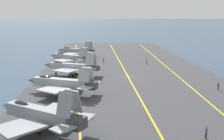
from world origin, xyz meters
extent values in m
plane|color=#334C66|center=(0.00, 0.00, 0.00)|extent=(2000.00, 2000.00, 0.00)
cube|color=#424244|center=(0.00, 0.00, 0.20)|extent=(181.62, 50.28, 0.40)
cube|color=yellow|center=(0.00, -13.83, 0.40)|extent=(163.36, 6.31, 0.01)
cube|color=yellow|center=(0.00, 0.00, 0.40)|extent=(163.45, 0.36, 0.01)
cube|color=yellow|center=(0.00, 13.83, 0.40)|extent=(163.14, 10.90, 0.01)
cube|color=gray|center=(-35.44, 17.44, 3.01)|extent=(8.28, 10.83, 1.86)
cone|color=#5B5E60|center=(-31.52, 23.11, 3.01)|extent=(2.73, 2.85, 1.77)
cube|color=#38383A|center=(-39.45, 11.62, 3.01)|extent=(2.85, 2.80, 1.58)
ellipsoid|color=#232D38|center=(-33.39, 20.41, 3.89)|extent=(2.48, 2.96, 1.02)
cube|color=gray|center=(-38.82, 19.28, 2.41)|extent=(7.69, 7.75, 0.28)
cube|color=gray|center=(-32.51, 14.93, 2.41)|extent=(7.25, 6.85, 0.28)
cube|color=gray|center=(-39.52, 13.24, 5.62)|extent=(2.10, 2.42, 3.31)
cube|color=gray|center=(-37.92, 12.13, 5.62)|extent=(2.10, 2.42, 3.31)
cube|color=gray|center=(-41.09, 13.34, 3.01)|extent=(3.57, 3.57, 0.20)
cube|color=gray|center=(-37.26, 10.70, 3.01)|extent=(3.48, 3.21, 0.20)
cylinder|color=#B2B2B7|center=(-32.93, 21.07, 1.24)|extent=(0.16, 0.16, 1.68)
cylinder|color=black|center=(-32.93, 21.07, 0.70)|extent=(0.52, 0.62, 0.60)
cylinder|color=#B2B2B7|center=(-37.19, 17.18, 1.24)|extent=(0.16, 0.16, 1.68)
cylinder|color=black|center=(-37.19, 17.18, 0.70)|extent=(0.52, 0.62, 0.60)
cylinder|color=#B2B2B7|center=(-35.05, 15.71, 1.24)|extent=(0.16, 0.16, 1.68)
cylinder|color=black|center=(-35.05, 15.71, 0.70)|extent=(0.52, 0.62, 0.60)
cube|color=#9EA3A8|center=(-16.18, 16.51, 2.88)|extent=(6.33, 12.01, 1.78)
cone|color=#5B5E60|center=(-13.46, 23.10, 2.88)|extent=(2.45, 2.79, 1.69)
cube|color=#38383A|center=(-18.97, 9.77, 2.88)|extent=(2.65, 2.62, 1.51)
ellipsoid|color=#232D38|center=(-14.76, 19.96, 3.72)|extent=(2.04, 3.13, 0.98)
cube|color=#9EA3A8|center=(-19.43, 17.41, 2.30)|extent=(7.10, 7.18, 0.28)
cube|color=#9EA3A8|center=(-13.25, 14.85, 2.30)|extent=(5.63, 5.97, 0.28)
cube|color=#9EA3A8|center=(-19.33, 11.35, 5.14)|extent=(1.68, 2.47, 2.72)
cube|color=#9EA3A8|center=(-17.60, 10.64, 5.14)|extent=(1.68, 2.47, 2.72)
cube|color=#9EA3A8|center=(-20.90, 11.11, 2.88)|extent=(3.61, 3.46, 0.20)
cube|color=#9EA3A8|center=(-16.67, 9.36, 2.88)|extent=(3.24, 2.87, 0.20)
cylinder|color=#B2B2B7|center=(-14.44, 20.72, 1.19)|extent=(0.16, 0.16, 1.59)
cylinder|color=black|center=(-14.44, 20.72, 0.70)|extent=(0.43, 0.64, 0.60)
cylinder|color=#B2B2B7|center=(-17.81, 15.84, 1.19)|extent=(0.16, 0.16, 1.59)
cylinder|color=black|center=(-17.81, 15.84, 0.70)|extent=(0.43, 0.64, 0.60)
cylinder|color=#B2B2B7|center=(-15.51, 14.89, 1.19)|extent=(0.16, 0.16, 1.59)
cylinder|color=black|center=(-15.51, 14.89, 0.70)|extent=(0.43, 0.64, 0.60)
cube|color=#9EA3A8|center=(2.17, 15.81, 3.06)|extent=(6.09, 12.23, 1.56)
cone|color=#5B5E60|center=(4.87, 22.58, 3.06)|extent=(2.26, 2.75, 1.48)
cube|color=#38383A|center=(-0.59, 8.88, 3.06)|extent=(2.42, 2.55, 1.33)
ellipsoid|color=#232D38|center=(3.58, 19.35, 3.80)|extent=(1.93, 3.15, 0.86)
cube|color=#9EA3A8|center=(-1.13, 16.66, 2.55)|extent=(7.39, 7.44, 0.28)
cube|color=#9EA3A8|center=(5.16, 14.16, 2.55)|extent=(5.89, 6.07, 0.28)
cube|color=#9EA3A8|center=(-0.85, 10.44, 5.53)|extent=(1.82, 2.58, 3.34)
cube|color=#9EA3A8|center=(0.68, 9.83, 5.53)|extent=(1.82, 2.58, 3.34)
cube|color=#9EA3A8|center=(-2.42, 10.16, 3.06)|extent=(3.63, 3.49, 0.20)
cube|color=#9EA3A8|center=(1.63, 8.54, 3.06)|extent=(3.22, 2.89, 0.20)
cylinder|color=#B2B2B7|center=(3.90, 20.14, 1.34)|extent=(0.16, 0.16, 1.88)
cylinder|color=black|center=(3.90, 20.14, 0.70)|extent=(0.43, 0.64, 0.60)
cylinder|color=#B2B2B7|center=(0.69, 15.03, 1.34)|extent=(0.16, 0.16, 1.88)
cylinder|color=black|center=(0.69, 15.03, 0.70)|extent=(0.43, 0.64, 0.60)
cylinder|color=#B2B2B7|center=(2.72, 14.22, 1.34)|extent=(0.16, 0.16, 1.88)
cylinder|color=black|center=(2.72, 14.22, 0.70)|extent=(0.43, 0.64, 0.60)
cube|color=#93999E|center=(19.74, 17.58, 2.91)|extent=(8.58, 11.44, 1.78)
cone|color=#5B5E60|center=(23.87, 23.65, 2.91)|extent=(2.74, 2.93, 1.69)
cube|color=#38383A|center=(15.51, 11.38, 2.91)|extent=(2.84, 2.84, 1.51)
ellipsoid|color=#232D38|center=(21.90, 20.76, 3.76)|extent=(2.54, 3.09, 0.98)
cube|color=#93999E|center=(16.71, 19.13, 2.34)|extent=(7.39, 7.35, 0.28)
cube|color=#93999E|center=(22.29, 15.33, 2.34)|extent=(6.56, 6.85, 0.28)
cube|color=#93999E|center=(15.51, 13.03, 5.18)|extent=(2.05, 2.46, 2.72)
cube|color=#93999E|center=(17.05, 11.98, 5.18)|extent=(2.05, 2.46, 2.72)
cube|color=#93999E|center=(13.91, 13.09, 2.91)|extent=(3.67, 3.67, 0.20)
cube|color=#93999E|center=(17.69, 10.51, 2.91)|extent=(3.53, 3.33, 0.20)
cylinder|color=#B2B2B7|center=(22.38, 21.47, 1.21)|extent=(0.16, 0.16, 1.62)
cylinder|color=black|center=(22.38, 21.47, 0.70)|extent=(0.52, 0.62, 0.60)
cylinder|color=#B2B2B7|center=(17.99, 17.23, 1.21)|extent=(0.16, 0.16, 1.62)
cylinder|color=black|center=(17.99, 17.23, 0.70)|extent=(0.52, 0.62, 0.60)
cylinder|color=#B2B2B7|center=(20.05, 15.83, 1.21)|extent=(0.16, 0.16, 1.62)
cylinder|color=black|center=(20.05, 15.83, 0.70)|extent=(0.52, 0.62, 0.60)
cube|color=gray|center=(37.53, 16.70, 2.81)|extent=(6.06, 11.77, 1.87)
cone|color=#5B5E60|center=(40.04, 23.15, 2.81)|extent=(2.47, 2.74, 1.77)
cube|color=#38383A|center=(34.96, 10.10, 2.81)|extent=(2.70, 2.58, 1.59)
ellipsoid|color=#232D38|center=(38.84, 20.07, 3.69)|extent=(2.01, 3.07, 1.03)
cube|color=gray|center=(33.97, 17.65, 2.20)|extent=(7.43, 7.36, 0.28)
cube|color=gray|center=(40.80, 15.00, 2.20)|extent=(6.07, 5.80, 0.28)
cube|color=gray|center=(34.52, 11.66, 5.27)|extent=(1.69, 2.44, 3.01)
cube|color=gray|center=(36.34, 10.95, 5.27)|extent=(1.69, 2.44, 3.01)
cube|color=gray|center=(32.96, 11.40, 2.81)|extent=(3.56, 3.38, 0.20)
cube|color=gray|center=(37.31, 9.71, 2.81)|extent=(3.19, 2.76, 0.20)
cylinder|color=#B2B2B7|center=(39.14, 20.82, 1.14)|extent=(0.16, 0.16, 1.48)
cylinder|color=black|center=(39.14, 20.82, 0.70)|extent=(0.42, 0.64, 0.60)
cylinder|color=#B2B2B7|center=(35.88, 16.05, 1.14)|extent=(0.16, 0.16, 1.48)
cylinder|color=black|center=(35.88, 16.05, 0.70)|extent=(0.42, 0.64, 0.60)
cylinder|color=#B2B2B7|center=(38.31, 15.10, 1.14)|extent=(0.16, 0.16, 1.48)
cylinder|color=black|center=(38.31, 15.10, 0.70)|extent=(0.42, 0.64, 0.60)
cylinder|color=#383328|center=(19.56, -8.90, 0.86)|extent=(0.24, 0.24, 0.93)
cube|color=green|center=(19.56, -8.90, 1.62)|extent=(0.36, 0.44, 0.59)
sphere|color=#9E7051|center=(19.56, -8.90, 2.04)|extent=(0.22, 0.22, 0.22)
sphere|color=green|center=(19.56, -8.90, 2.10)|extent=(0.24, 0.24, 0.24)
cylinder|color=#232328|center=(-15.07, -18.77, 0.84)|extent=(0.24, 0.24, 0.88)
cube|color=#284CB2|center=(-15.07, -18.77, 1.55)|extent=(0.45, 0.45, 0.54)
sphere|color=#9E7051|center=(-15.07, -18.77, 1.95)|extent=(0.22, 0.22, 0.22)
sphere|color=#284CB2|center=(-15.07, -18.77, 2.01)|extent=(0.24, 0.24, 0.24)
cylinder|color=#232328|center=(-39.73, -6.00, 0.86)|extent=(0.24, 0.24, 0.91)
cube|color=purple|center=(-39.73, -6.00, 1.62)|extent=(0.41, 0.31, 0.61)
sphere|color=#9E7051|center=(-39.73, -6.00, 2.05)|extent=(0.22, 0.22, 0.22)
sphere|color=purple|center=(-39.73, -6.00, 2.11)|extent=(0.24, 0.24, 0.24)
cylinder|color=#232328|center=(23.75, 5.87, 0.85)|extent=(0.24, 0.24, 0.90)
cube|color=brown|center=(23.75, 5.87, 1.57)|extent=(0.31, 0.41, 0.56)
sphere|color=tan|center=(23.75, 5.87, 1.98)|extent=(0.22, 0.22, 0.22)
sphere|color=brown|center=(23.75, 5.87, 2.04)|extent=(0.24, 0.24, 0.24)
camera|label=1|loc=(-74.93, 9.30, 17.29)|focal=45.00mm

